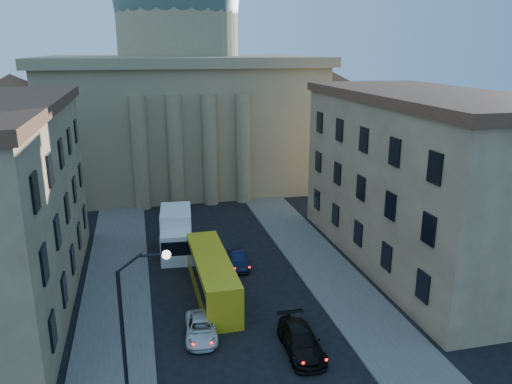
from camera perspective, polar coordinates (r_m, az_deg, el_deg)
sidewalk_left at (r=37.07m, az=-15.80°, el=-13.55°), size 5.00×60.00×0.15m
sidewalk_right at (r=39.80m, az=9.90°, el=-10.98°), size 5.00×60.00×0.15m
church at (r=70.34m, az=-8.58°, el=10.94°), size 68.02×28.76×36.60m
building_right at (r=44.38m, az=18.46°, el=1.44°), size 11.60×26.60×14.70m
street_lamp at (r=25.74m, az=-13.88°, el=-14.13°), size 2.62×0.44×8.83m
car_left_mid at (r=33.61m, az=-6.28°, el=-15.24°), size 2.42×4.55×1.22m
car_right_mid at (r=32.10m, az=5.16°, el=-16.57°), size 2.20×5.19×1.49m
car_right_far at (r=34.03m, az=4.74°, el=-14.75°), size 1.93×3.78×1.23m
car_right_distant at (r=43.03m, az=-2.08°, el=-7.71°), size 1.61×4.09×1.33m
city_bus at (r=38.11m, az=-5.04°, el=-9.41°), size 2.66×10.97×3.09m
box_truck at (r=46.15m, az=-9.10°, el=-4.70°), size 3.31×7.10×3.79m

